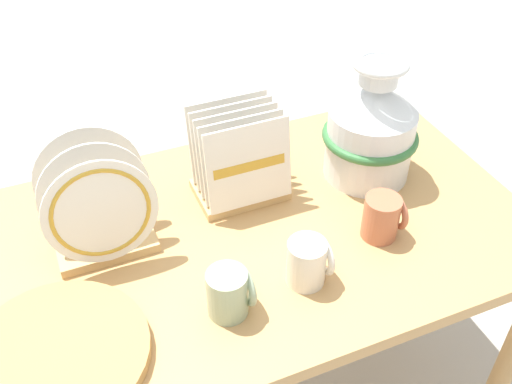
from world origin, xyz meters
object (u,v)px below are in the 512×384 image
mug_cream_glaze (308,262)px  mug_sage_glaze (230,292)px  wicker_charger_stack (58,355)px  dish_rack_square_plates (239,164)px  dish_rack_round_plates (99,212)px  mug_terracotta_glaze (383,217)px  ceramic_vase (371,128)px

mug_cream_glaze → mug_sage_glaze: same height
wicker_charger_stack → mug_sage_glaze: size_ratio=3.26×
dish_rack_square_plates → mug_sage_glaze: (-0.15, -0.33, -0.04)m
dish_rack_round_plates → wicker_charger_stack: bearing=-119.1°
dish_rack_round_plates → mug_sage_glaze: dish_rack_round_plates is taller
wicker_charger_stack → dish_rack_square_plates: bearing=33.2°
dish_rack_round_plates → wicker_charger_stack: dish_rack_round_plates is taller
wicker_charger_stack → mug_cream_glaze: bearing=-0.1°
mug_terracotta_glaze → mug_cream_glaze: size_ratio=1.00×
dish_rack_round_plates → mug_cream_glaze: size_ratio=2.49×
dish_rack_round_plates → dish_rack_square_plates: size_ratio=1.14×
dish_rack_square_plates → wicker_charger_stack: size_ratio=0.67×
dish_rack_square_plates → mug_terracotta_glaze: bearing=-47.2°
dish_rack_square_plates → mug_cream_glaze: (0.03, -0.32, -0.04)m
ceramic_vase → mug_sage_glaze: bearing=-149.3°
dish_rack_square_plates → mug_terracotta_glaze: size_ratio=2.18×
dish_rack_square_plates → wicker_charger_stack: dish_rack_square_plates is taller
mug_cream_glaze → dish_rack_round_plates: bearing=144.9°
mug_terracotta_glaze → mug_sage_glaze: bearing=-169.5°
mug_cream_glaze → dish_rack_square_plates: bearing=94.7°
dish_rack_square_plates → wicker_charger_stack: bearing=-146.8°
mug_cream_glaze → mug_sage_glaze: bearing=-175.6°
mug_terracotta_glaze → mug_sage_glaze: size_ratio=1.00×
wicker_charger_stack → mug_cream_glaze: size_ratio=3.26×
ceramic_vase → mug_sage_glaze: (-0.48, -0.29, -0.08)m
dish_rack_round_plates → mug_terracotta_glaze: bearing=-19.0°
dish_rack_round_plates → wicker_charger_stack: 0.31m
dish_rack_round_plates → mug_terracotta_glaze: dish_rack_round_plates is taller
ceramic_vase → dish_rack_round_plates: size_ratio=1.23×
mug_terracotta_glaze → mug_cream_glaze: 0.22m
ceramic_vase → mug_sage_glaze: ceramic_vase is taller
dish_rack_square_plates → wicker_charger_stack: 0.59m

